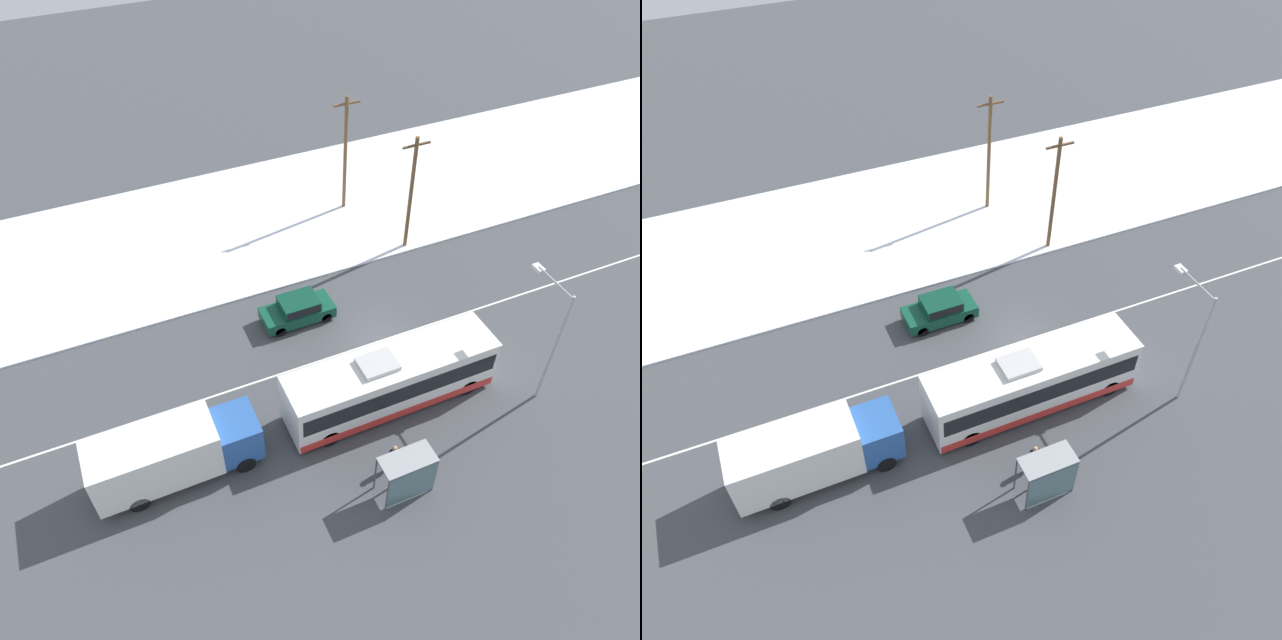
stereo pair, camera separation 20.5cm
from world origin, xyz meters
TOP-DOWN VIEW (x-y plane):
  - ground_plane at (0.00, 0.00)m, footprint 120.00×120.00m
  - snow_lot at (0.00, 13.26)m, footprint 80.00×13.99m
  - lane_marking_center at (0.00, 0.00)m, footprint 60.00×0.12m
  - city_bus at (-1.53, -3.85)m, footprint 10.66×2.57m
  - box_truck at (-12.30, -3.70)m, footprint 7.49×2.30m
  - sedan_car at (-3.43, 3.42)m, footprint 4.09×1.80m
  - pedestrian_at_stop at (-3.13, -7.27)m, footprint 0.57×0.25m
  - bus_shelter at (-3.24, -8.75)m, footprint 2.43×1.20m
  - streetlamp at (5.56, -6.00)m, footprint 0.36×2.73m
  - utility_pole_roadside at (5.44, 6.86)m, footprint 1.80×0.24m
  - utility_pole_snowlot at (3.70, 12.43)m, footprint 1.80×0.24m

SIDE VIEW (x-z plane):
  - ground_plane at x=0.00m, z-range 0.00..0.00m
  - lane_marking_center at x=0.00m, z-range 0.00..0.00m
  - snow_lot at x=0.00m, z-range 0.00..0.12m
  - sedan_car at x=-3.43m, z-range 0.07..1.59m
  - pedestrian_at_stop at x=-3.13m, z-range 0.18..1.76m
  - city_bus at x=-1.53m, z-range -0.04..3.31m
  - bus_shelter at x=-3.24m, z-range 0.46..2.86m
  - box_truck at x=-12.30m, z-range 0.16..3.28m
  - utility_pole_roadside at x=5.44m, z-range 0.19..7.94m
  - utility_pole_snowlot at x=3.70m, z-range 0.19..8.28m
  - streetlamp at x=5.56m, z-range 0.97..7.82m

